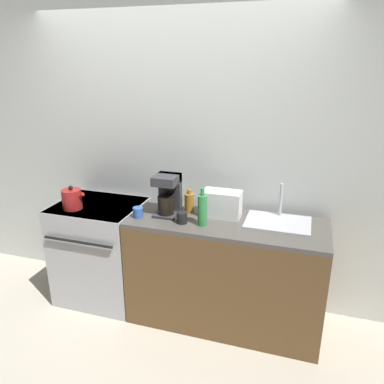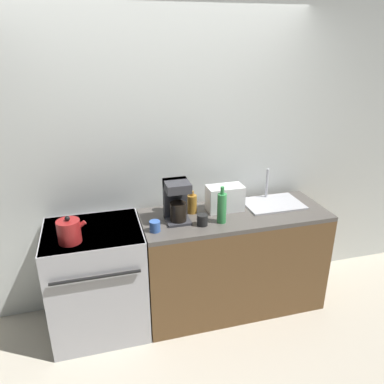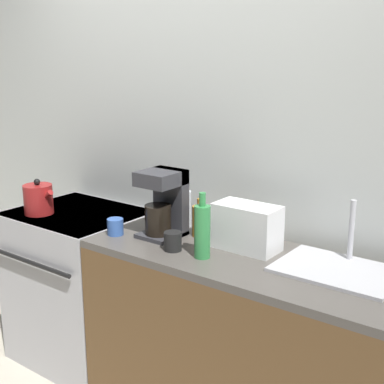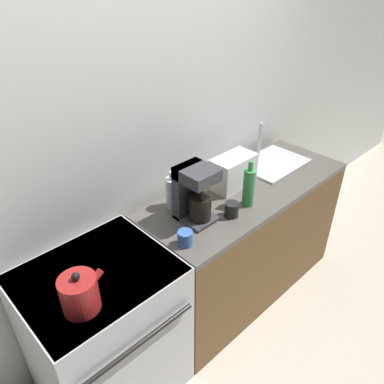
# 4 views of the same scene
# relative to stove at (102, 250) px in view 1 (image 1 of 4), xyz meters

# --- Properties ---
(ground_plane) EXTENTS (12.00, 12.00, 0.00)m
(ground_plane) POSITION_rel_stove_xyz_m (0.60, -0.31, -0.47)
(ground_plane) COLOR beige
(wall_back) EXTENTS (8.00, 0.05, 2.60)m
(wall_back) POSITION_rel_stove_xyz_m (0.60, 0.37, 0.83)
(wall_back) COLOR silver
(wall_back) RESTS_ON ground_plane
(stove) EXTENTS (0.74, 0.66, 0.91)m
(stove) POSITION_rel_stove_xyz_m (0.00, 0.00, 0.00)
(stove) COLOR #B7B7BC
(stove) RESTS_ON ground_plane
(counter_block) EXTENTS (1.55, 0.59, 0.91)m
(counter_block) POSITION_rel_stove_xyz_m (1.15, -0.01, -0.01)
(counter_block) COLOR brown
(counter_block) RESTS_ON ground_plane
(kettle) EXTENTS (0.21, 0.16, 0.20)m
(kettle) POSITION_rel_stove_xyz_m (-0.15, -0.14, 0.53)
(kettle) COLOR maroon
(kettle) RESTS_ON stove
(toaster) EXTENTS (0.30, 0.16, 0.21)m
(toaster) POSITION_rel_stove_xyz_m (1.09, 0.07, 0.55)
(toaster) COLOR white
(toaster) RESTS_ON counter_block
(coffee_maker) EXTENTS (0.19, 0.21, 0.33)m
(coffee_maker) POSITION_rel_stove_xyz_m (0.66, -0.00, 0.62)
(coffee_maker) COLOR #333338
(coffee_maker) RESTS_ON counter_block
(sink_tray) EXTENTS (0.49, 0.35, 0.28)m
(sink_tray) POSITION_rel_stove_xyz_m (1.53, 0.07, 0.46)
(sink_tray) COLOR #B7B7BC
(sink_tray) RESTS_ON counter_block
(bottle_green) EXTENTS (0.07, 0.07, 0.30)m
(bottle_green) POSITION_rel_stove_xyz_m (0.99, -0.14, 0.57)
(bottle_green) COLOR #338C47
(bottle_green) RESTS_ON counter_block
(bottle_clear) EXTENTS (0.08, 0.08, 0.24)m
(bottle_clear) POSITION_rel_stove_xyz_m (0.65, 0.16, 0.54)
(bottle_clear) COLOR silver
(bottle_clear) RESTS_ON counter_block
(bottle_amber) EXTENTS (0.08, 0.08, 0.19)m
(bottle_amber) POSITION_rel_stove_xyz_m (0.81, 0.09, 0.53)
(bottle_amber) COLOR #9E6B23
(bottle_amber) RESTS_ON counter_block
(cup_black) EXTENTS (0.08, 0.08, 0.09)m
(cup_black) POSITION_rel_stove_xyz_m (0.83, -0.15, 0.49)
(cup_black) COLOR black
(cup_black) RESTS_ON counter_block
(cup_blue) EXTENTS (0.08, 0.08, 0.08)m
(cup_blue) POSITION_rel_stove_xyz_m (0.46, -0.15, 0.49)
(cup_blue) COLOR #3860B2
(cup_blue) RESTS_ON counter_block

